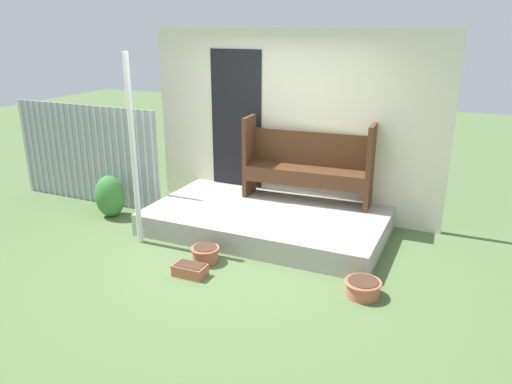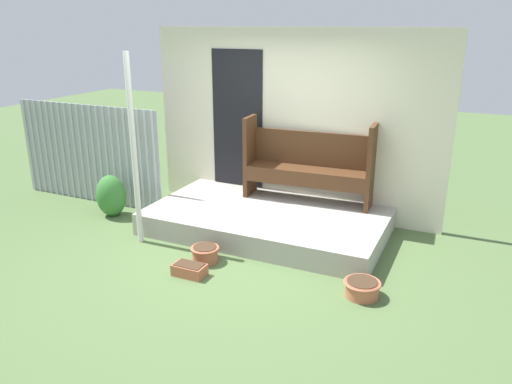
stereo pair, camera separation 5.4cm
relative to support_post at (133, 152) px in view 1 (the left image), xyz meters
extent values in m
plane|color=#516B3D|center=(1.25, 0.12, -1.17)|extent=(24.00, 24.00, 0.00)
cube|color=#A8A399|center=(1.33, 0.97, -1.03)|extent=(3.08, 1.71, 0.29)
cube|color=beige|center=(1.33, 1.85, 0.13)|extent=(4.28, 0.06, 2.60)
cube|color=black|center=(0.48, 1.81, 0.13)|extent=(0.80, 0.02, 2.00)
cube|color=#9EA3A8|center=(-1.64, 0.96, -0.42)|extent=(2.59, 0.02, 1.50)
cylinder|color=#AAB0B5|center=(-2.87, 0.94, -0.42)|extent=(0.04, 0.04, 1.50)
cylinder|color=#AAB0B5|center=(-2.75, 0.94, -0.42)|extent=(0.04, 0.04, 1.50)
cylinder|color=#AAB0B5|center=(-2.63, 0.94, -0.42)|extent=(0.04, 0.04, 1.50)
cylinder|color=#AAB0B5|center=(-2.50, 0.94, -0.42)|extent=(0.04, 0.04, 1.50)
cylinder|color=#AAB0B5|center=(-2.38, 0.94, -0.42)|extent=(0.04, 0.04, 1.50)
cylinder|color=#AAB0B5|center=(-2.26, 0.94, -0.42)|extent=(0.04, 0.04, 1.50)
cylinder|color=#AAB0B5|center=(-2.13, 0.94, -0.42)|extent=(0.04, 0.04, 1.50)
cylinder|color=#AAB0B5|center=(-2.01, 0.94, -0.42)|extent=(0.04, 0.04, 1.50)
cylinder|color=#AAB0B5|center=(-1.89, 0.94, -0.42)|extent=(0.04, 0.04, 1.50)
cylinder|color=#AAB0B5|center=(-1.76, 0.94, -0.42)|extent=(0.04, 0.04, 1.50)
cylinder|color=#AAB0B5|center=(-1.64, 0.94, -0.42)|extent=(0.04, 0.04, 1.50)
cylinder|color=#AAB0B5|center=(-1.52, 0.94, -0.42)|extent=(0.04, 0.04, 1.50)
cylinder|color=#AAB0B5|center=(-1.39, 0.94, -0.42)|extent=(0.04, 0.04, 1.50)
cylinder|color=#AAB0B5|center=(-1.27, 0.94, -0.42)|extent=(0.04, 0.04, 1.50)
cylinder|color=#AAB0B5|center=(-1.15, 0.94, -0.42)|extent=(0.04, 0.04, 1.50)
cylinder|color=#AAB0B5|center=(-1.02, 0.94, -0.42)|extent=(0.04, 0.04, 1.50)
cylinder|color=#AAB0B5|center=(-0.90, 0.94, -0.42)|extent=(0.04, 0.04, 1.50)
cylinder|color=#AAB0B5|center=(-0.78, 0.94, -0.42)|extent=(0.04, 0.04, 1.50)
cylinder|color=#AAB0B5|center=(-0.65, 0.94, -0.42)|extent=(0.04, 0.04, 1.50)
cylinder|color=#AAB0B5|center=(-0.53, 0.94, -0.42)|extent=(0.04, 0.04, 1.50)
cylinder|color=#AAB0B5|center=(-0.41, 0.94, -0.42)|extent=(0.04, 0.04, 1.50)
cylinder|color=silver|center=(0.00, 0.00, 0.00)|extent=(0.07, 0.07, 2.35)
cube|color=#4C2D19|center=(0.82, 1.53, -0.32)|extent=(0.08, 0.40, 1.13)
cube|color=#4C2D19|center=(2.52, 1.63, -0.32)|extent=(0.08, 0.40, 1.13)
cube|color=#4C2D19|center=(1.67, 1.58, -0.44)|extent=(1.66, 0.50, 0.04)
cube|color=#4C2D19|center=(1.68, 1.39, -0.54)|extent=(1.64, 0.13, 0.17)
cube|color=#4C2D19|center=(1.66, 1.76, -0.18)|extent=(1.64, 0.14, 0.48)
cylinder|color=#B76647|center=(1.04, -0.15, -1.08)|extent=(0.30, 0.30, 0.18)
torus|color=#B76647|center=(1.04, -0.15, -1.00)|extent=(0.34, 0.34, 0.02)
cylinder|color=#422D1E|center=(1.04, -0.15, -0.99)|extent=(0.27, 0.27, 0.01)
cylinder|color=#B76647|center=(2.88, -0.16, -1.09)|extent=(0.34, 0.34, 0.17)
torus|color=#B76647|center=(2.88, -0.16, -1.02)|extent=(0.38, 0.38, 0.02)
cylinder|color=#422D1E|center=(2.88, -0.16, -1.00)|extent=(0.31, 0.31, 0.01)
cube|color=#B26042|center=(1.05, -0.51, -1.11)|extent=(0.36, 0.21, 0.13)
cube|color=#422D1E|center=(1.05, -0.51, -1.04)|extent=(0.32, 0.18, 0.01)
ellipsoid|color=#387A33|center=(-0.92, 0.56, -0.87)|extent=(0.44, 0.39, 0.60)
camera|label=1|loc=(3.74, -4.70, 1.48)|focal=35.00mm
camera|label=2|loc=(3.78, -4.68, 1.48)|focal=35.00mm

